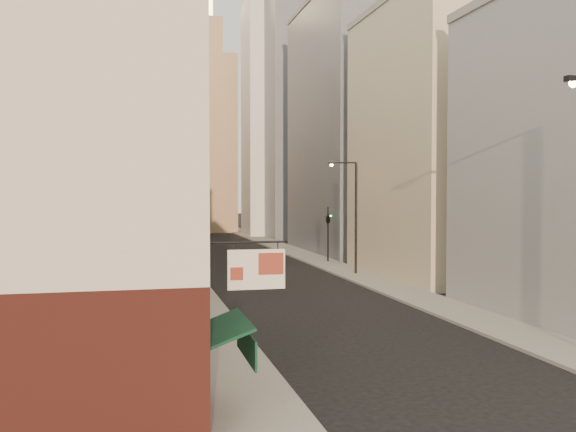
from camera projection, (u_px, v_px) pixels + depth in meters
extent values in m
cube|color=gray|center=(166.00, 251.00, 68.24)|extent=(3.00, 140.00, 0.15)
cube|color=gray|center=(285.00, 248.00, 71.26)|extent=(3.00, 140.00, 0.15)
cube|color=maroon|center=(98.00, 314.00, 22.42)|extent=(6.00, 16.00, 4.00)
cube|color=beige|center=(97.00, 142.00, 22.20)|extent=(6.00, 16.00, 8.00)
cube|color=gray|center=(178.00, 28.00, 22.70)|extent=(0.60, 16.00, 0.40)
cylinder|color=black|center=(242.00, 242.00, 17.43)|extent=(2.40, 0.06, 0.06)
cube|color=beige|center=(256.00, 269.00, 17.55)|extent=(1.60, 0.06, 1.10)
cube|color=maroon|center=(271.00, 264.00, 17.64)|extent=(0.70, 0.10, 0.60)
cube|color=maroon|center=(237.00, 274.00, 17.43)|extent=(0.35, 0.10, 0.35)
cube|color=black|center=(225.00, 327.00, 17.61)|extent=(1.25, 3.00, 0.52)
cube|color=black|center=(246.00, 344.00, 17.77)|extent=(0.06, 3.00, 0.80)
cube|color=#105CAB|center=(193.00, 320.00, 20.40)|extent=(0.08, 0.40, 0.50)
cube|color=black|center=(192.00, 253.00, 28.08)|extent=(0.80, 0.08, 1.50)
cube|color=black|center=(177.00, 241.00, 37.80)|extent=(0.70, 0.08, 1.30)
cube|color=#BBAC8C|center=(96.00, 164.00, 38.49)|extent=(8.00, 12.00, 16.00)
cube|color=gray|center=(107.00, 148.00, 53.97)|extent=(8.00, 16.00, 20.00)
cube|color=tan|center=(114.00, 173.00, 71.51)|extent=(8.00, 18.00, 17.00)
cube|color=gray|center=(118.00, 152.00, 90.82)|extent=(8.00, 20.00, 24.00)
cube|color=#BBAC8C|center=(433.00, 143.00, 47.89)|extent=(8.00, 16.00, 20.00)
cube|color=gray|center=(347.00, 129.00, 67.22)|extent=(8.00, 20.00, 26.00)
cube|color=gray|center=(325.00, 67.00, 95.40)|extent=(20.00, 22.00, 50.00)
cube|color=tan|center=(189.00, 146.00, 104.98)|extent=(14.00, 14.00, 28.00)
cube|color=tan|center=(188.00, 41.00, 104.36)|extent=(10.00, 10.00, 6.00)
cylinder|color=#FFCC72|center=(188.00, 7.00, 104.17)|extent=(8.00, 8.00, 5.00)
cube|color=silver|center=(272.00, 120.00, 93.82)|extent=(8.00, 8.00, 34.00)
cube|color=black|center=(573.00, 79.00, 21.67)|extent=(0.65, 0.33, 0.20)
sphere|color=orange|center=(573.00, 83.00, 21.67)|extent=(0.27, 0.27, 0.27)
cylinder|color=black|center=(356.00, 219.00, 48.46)|extent=(0.19, 0.19, 8.53)
cylinder|color=black|center=(344.00, 163.00, 48.17)|extent=(1.90, 0.27, 0.11)
cube|color=black|center=(332.00, 163.00, 48.03)|extent=(0.54, 0.25, 0.17)
sphere|color=orange|center=(332.00, 165.00, 48.03)|extent=(0.23, 0.23, 0.23)
cylinder|color=black|center=(181.00, 239.00, 51.69)|extent=(0.16, 0.16, 5.00)
imported|color=black|center=(181.00, 218.00, 51.63)|extent=(0.47, 0.47, 1.06)
sphere|color=#19E533|center=(178.00, 218.00, 51.57)|extent=(0.16, 0.16, 0.16)
cylinder|color=black|center=(328.00, 235.00, 57.12)|extent=(0.16, 0.16, 5.00)
imported|color=black|center=(328.00, 216.00, 57.05)|extent=(0.63, 0.63, 1.38)
sphere|color=#19E533|center=(331.00, 216.00, 57.11)|extent=(0.16, 0.16, 0.16)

